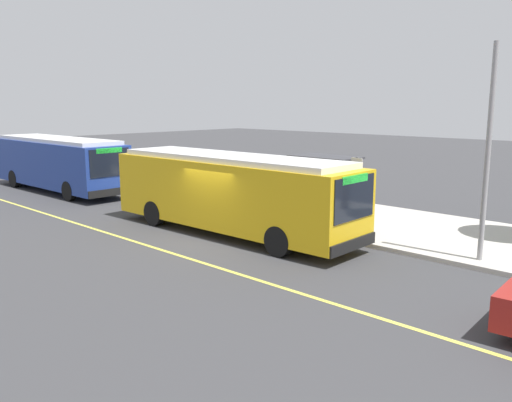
{
  "coord_description": "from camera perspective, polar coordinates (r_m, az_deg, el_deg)",
  "views": [
    {
      "loc": [
        13.86,
        -12.38,
        4.83
      ],
      "look_at": [
        1.27,
        0.83,
        1.44
      ],
      "focal_mm": 37.22,
      "sensor_mm": 36.0,
      "label": 1
    }
  ],
  "objects": [
    {
      "name": "waiting_bench",
      "position": [
        23.17,
        7.37,
        -0.01
      ],
      "size": [
        1.6,
        0.48,
        0.95
      ],
      "color": "brown",
      "rests_on": "sidewalk_curb"
    },
    {
      "name": "lane_stripe_center",
      "position": [
        17.86,
        -9.75,
        -5.32
      ],
      "size": [
        36.0,
        0.14,
        0.01
      ],
      "primitive_type": "cube",
      "color": "#E0D64C",
      "rests_on": "ground_plane"
    },
    {
      "name": "transit_bus_main",
      "position": [
        19.66,
        -2.68,
        1.09
      ],
      "size": [
        10.71,
        2.82,
        2.95
      ],
      "color": "gold",
      "rests_on": "ground_plane"
    },
    {
      "name": "ground_plane",
      "position": [
        19.2,
        -4.47,
        -4.09
      ],
      "size": [
        120.0,
        120.0,
        0.0
      ],
      "primitive_type": "plane",
      "color": "#38383A"
    },
    {
      "name": "sidewalk_curb",
      "position": [
        23.51,
        6.46,
        -1.23
      ],
      "size": [
        44.0,
        6.4,
        0.15
      ],
      "primitive_type": "cube",
      "color": "#B7B2A8",
      "rests_on": "ground_plane"
    },
    {
      "name": "route_sign_post",
      "position": [
        19.11,
        10.71,
        1.68
      ],
      "size": [
        0.44,
        0.08,
        2.8
      ],
      "color": "#333338",
      "rests_on": "sidewalk_curb"
    },
    {
      "name": "utility_pole",
      "position": [
        16.96,
        23.65,
        4.63
      ],
      "size": [
        0.16,
        0.16,
        6.4
      ],
      "primitive_type": "cylinder",
      "color": "gray",
      "rests_on": "sidewalk_curb"
    },
    {
      "name": "bus_shelter",
      "position": [
        22.86,
        7.26,
        3.11
      ],
      "size": [
        2.9,
        1.6,
        2.48
      ],
      "color": "#333338",
      "rests_on": "sidewalk_curb"
    },
    {
      "name": "transit_bus_second",
      "position": [
        31.24,
        -20.47,
        3.94
      ],
      "size": [
        10.57,
        2.7,
        2.95
      ],
      "color": "navy",
      "rests_on": "ground_plane"
    }
  ]
}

